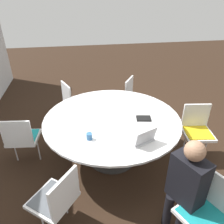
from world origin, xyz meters
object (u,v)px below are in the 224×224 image
(chair_0, at_px, (208,208))
(spiral_notebook, at_px, (144,118))
(laptop, at_px, (142,138))
(coffee_cup, at_px, (89,136))
(chair_5, at_px, (57,198))
(chair_1, at_px, (197,127))
(person_0, at_px, (186,182))
(chair_2, at_px, (135,96))
(handbag, at_px, (119,108))
(chair_3, at_px, (73,99))
(chair_4, at_px, (22,137))

(chair_0, height_order, spiral_notebook, chair_0)
(chair_0, relative_size, spiral_notebook, 3.68)
(laptop, relative_size, coffee_cup, 4.49)
(chair_0, bearing_deg, chair_5, 52.08)
(chair_1, distance_m, spiral_notebook, 0.92)
(spiral_notebook, xyz_separation_m, coffee_cup, (-0.35, 0.82, 0.03))
(person_0, bearing_deg, chair_0, -160.98)
(chair_2, distance_m, chair_5, 2.68)
(chair_5, height_order, laptop, laptop)
(chair_2, distance_m, handbag, 0.51)
(chair_5, bearing_deg, handbag, 12.93)
(handbag, bearing_deg, chair_0, -173.10)
(coffee_cup, bearing_deg, chair_3, 6.86)
(spiral_notebook, relative_size, handbag, 0.65)
(chair_3, xyz_separation_m, person_0, (-2.50, -1.12, 0.19))
(chair_2, distance_m, person_0, 2.46)
(chair_3, relative_size, person_0, 0.71)
(chair_2, bearing_deg, person_0, 29.90)
(chair_2, distance_m, coffee_cup, 1.94)
(chair_5, relative_size, person_0, 0.71)
(chair_0, height_order, chair_5, same)
(chair_1, distance_m, person_0, 1.42)
(chair_2, bearing_deg, chair_1, 60.26)
(chair_2, height_order, handbag, chair_2)
(chair_1, bearing_deg, person_0, 63.97)
(chair_1, height_order, chair_3, same)
(coffee_cup, relative_size, handbag, 0.24)
(laptop, relative_size, spiral_notebook, 1.64)
(chair_3, distance_m, handbag, 1.03)
(person_0, bearing_deg, laptop, -1.20)
(chair_1, xyz_separation_m, person_0, (-1.17, 0.78, 0.19))
(laptop, bearing_deg, chair_2, -126.07)
(chair_3, xyz_separation_m, handbag, (0.15, -0.95, -0.37))
(chair_3, xyz_separation_m, laptop, (-1.83, -0.84, 0.29))
(chair_5, xyz_separation_m, handbag, (2.46, -1.15, -0.37))
(chair_1, bearing_deg, chair_5, 32.78)
(chair_5, height_order, coffee_cup, chair_5)
(chair_5, bearing_deg, chair_2, 5.64)
(chair_3, height_order, coffee_cup, chair_3)
(chair_2, bearing_deg, coffee_cup, 0.16)
(chair_4, xyz_separation_m, spiral_notebook, (-0.19, -1.79, 0.25))
(chair_4, relative_size, spiral_notebook, 3.68)
(person_0, relative_size, handbag, 3.36)
(chair_0, relative_size, chair_3, 1.00)
(person_0, bearing_deg, handbag, -20.12)
(chair_2, bearing_deg, spiral_notebook, 22.99)
(chair_0, xyz_separation_m, coffee_cup, (1.01, 1.09, 0.28))
(chair_5, bearing_deg, laptop, -27.54)
(chair_3, xyz_separation_m, chair_5, (-2.31, 0.20, 0.00))
(coffee_cup, bearing_deg, laptop, -104.13)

